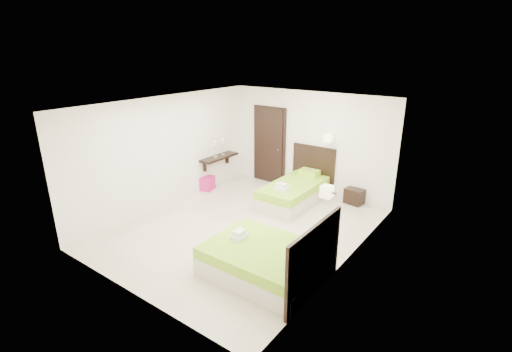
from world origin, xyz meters
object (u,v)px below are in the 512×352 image
Objects in this scene: bed_single at (296,191)px; bed_double at (268,260)px; nightstand at (355,196)px; ottoman at (206,183)px.

bed_single reaches higher than bed_double.
bed_double is at bearing -82.62° from nightstand.
bed_single is 3.17m from bed_double.
ottoman is (-3.56, 2.28, -0.10)m from bed_double.
ottoman is (-3.57, -1.47, -0.01)m from nightstand.
bed_double is 4.23m from ottoman.
bed_single reaches higher than nightstand.
bed_single reaches higher than ottoman.
bed_double is at bearing -32.65° from ottoman.
bed_single is at bearing 15.65° from ottoman.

